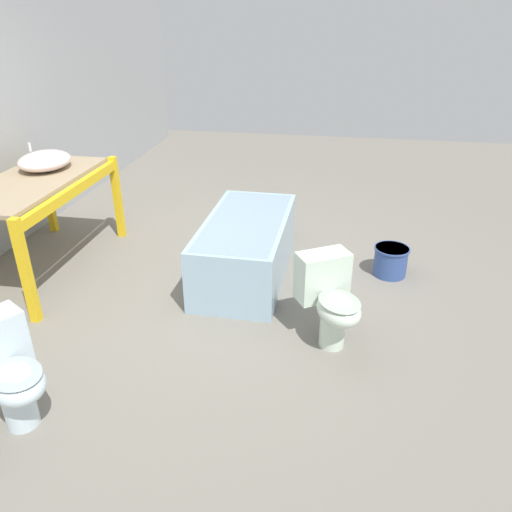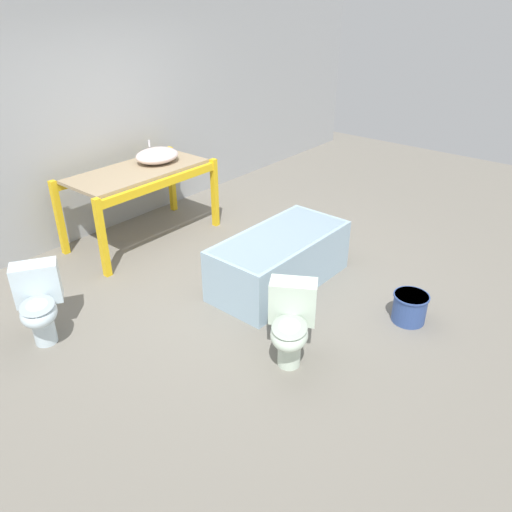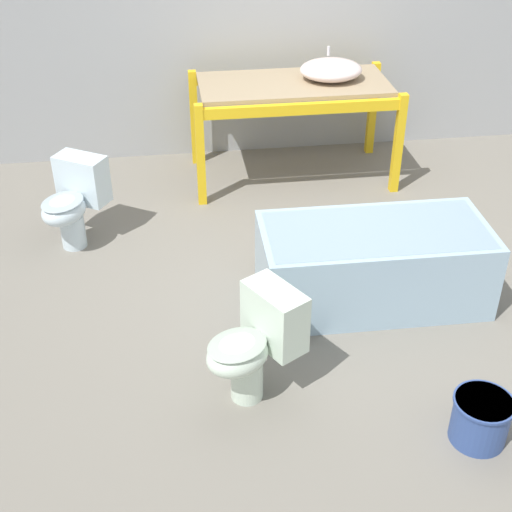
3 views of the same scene
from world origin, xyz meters
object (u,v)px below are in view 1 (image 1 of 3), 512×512
at_px(toilet_near, 6,369).
at_px(bucket_white, 391,260).
at_px(bathtub_main, 246,244).
at_px(sink_basin, 45,161).
at_px(toilet_far, 330,297).

height_order(toilet_near, bucket_white, toilet_near).
bearing_deg(bathtub_main, toilet_near, 154.13).
distance_m(toilet_near, bucket_white, 3.27).
distance_m(sink_basin, bathtub_main, 2.05).
bearing_deg(toilet_near, sink_basin, 54.56).
bearing_deg(toilet_near, toilet_far, -26.57).
relative_size(sink_basin, toilet_far, 0.80).
xyz_separation_m(bathtub_main, toilet_near, (-2.04, 1.02, 0.06)).
height_order(sink_basin, toilet_near, sink_basin).
xyz_separation_m(bathtub_main, toilet_far, (-0.91, -0.80, 0.06)).
distance_m(bathtub_main, toilet_near, 2.28).
height_order(bathtub_main, toilet_near, toilet_near).
xyz_separation_m(toilet_near, bucket_white, (2.27, -2.34, -0.23)).
distance_m(bathtub_main, bucket_white, 1.35).
height_order(sink_basin, toilet_far, sink_basin).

